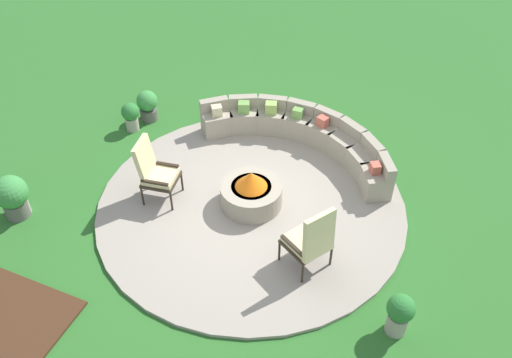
# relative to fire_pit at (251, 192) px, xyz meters

# --- Properties ---
(ground_plane) EXTENTS (24.00, 24.00, 0.00)m
(ground_plane) POSITION_rel_fire_pit_xyz_m (0.00, 0.00, -0.32)
(ground_plane) COLOR #2D6B28
(patio_circle) EXTENTS (5.18, 5.18, 0.06)m
(patio_circle) POSITION_rel_fire_pit_xyz_m (0.00, 0.00, -0.29)
(patio_circle) COLOR #9E9384
(patio_circle) RESTS_ON ground_plane
(fire_pit) EXTENTS (1.03, 1.03, 0.68)m
(fire_pit) POSITION_rel_fire_pit_xyz_m (0.00, 0.00, 0.00)
(fire_pit) COLOR #9E937F
(fire_pit) RESTS_ON patio_circle
(curved_stone_bench) EXTENTS (3.93, 1.61, 0.67)m
(curved_stone_bench) POSITION_rel_fire_pit_xyz_m (0.25, 1.79, 0.03)
(curved_stone_bench) COLOR #9E937F
(curved_stone_bench) RESTS_ON patio_circle
(lounge_chair_front_left) EXTENTS (0.67, 0.62, 1.15)m
(lounge_chair_front_left) POSITION_rel_fire_pit_xyz_m (-1.53, -0.46, 0.32)
(lounge_chair_front_left) COLOR #2D2319
(lounge_chair_front_left) RESTS_ON patio_circle
(lounge_chair_front_right) EXTENTS (0.80, 0.81, 1.17)m
(lounge_chair_front_right) POSITION_rel_fire_pit_xyz_m (1.33, -0.90, 0.32)
(lounge_chair_front_right) COLOR #2D2319
(lounge_chair_front_right) RESTS_ON patio_circle
(potted_plant_0) EXTENTS (0.42, 0.42, 0.64)m
(potted_plant_0) POSITION_rel_fire_pit_xyz_m (-2.94, 1.54, 0.03)
(potted_plant_0) COLOR #605B56
(potted_plant_0) RESTS_ON ground_plane
(potted_plant_1) EXTENTS (0.35, 0.35, 0.55)m
(potted_plant_1) POSITION_rel_fire_pit_xyz_m (-3.46, -1.65, -0.03)
(potted_plant_1) COLOR #A89E8E
(potted_plant_1) RESTS_ON ground_plane
(potted_plant_2) EXTENTS (0.35, 0.35, 0.60)m
(potted_plant_2) POSITION_rel_fire_pit_xyz_m (-3.05, 1.09, 0.02)
(potted_plant_2) COLOR #A89E8E
(potted_plant_2) RESTS_ON ground_plane
(potted_plant_3) EXTENTS (0.32, 0.32, 0.63)m
(potted_plant_3) POSITION_rel_fire_pit_xyz_m (-3.57, -1.72, 0.04)
(potted_plant_3) COLOR brown
(potted_plant_3) RESTS_ON ground_plane
(potted_plant_4) EXTENTS (0.38, 0.38, 0.68)m
(potted_plant_4) POSITION_rel_fire_pit_xyz_m (2.76, -1.45, 0.07)
(potted_plant_4) COLOR #A89E8E
(potted_plant_4) RESTS_ON ground_plane
(potted_plant_5) EXTENTS (0.55, 0.55, 0.79)m
(potted_plant_5) POSITION_rel_fire_pit_xyz_m (-3.48, -1.71, 0.12)
(potted_plant_5) COLOR #605B56
(potted_plant_5) RESTS_ON ground_plane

